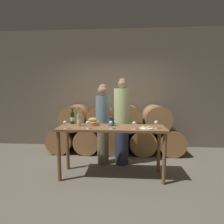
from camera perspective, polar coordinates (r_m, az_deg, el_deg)
ground_plane at (r=3.40m, az=-0.14°, el=-20.10°), size 10.00×10.00×0.00m
stone_wall_back at (r=4.91m, az=1.37°, el=7.43°), size 10.00×0.12×3.20m
barrel_stack at (r=4.48m, az=1.04°, el=-5.80°), size 3.36×0.82×1.21m
tasting_table at (r=3.13m, az=-0.14°, el=-7.22°), size 1.88×0.58×0.91m
person_left at (r=3.69m, az=-3.01°, el=-3.49°), size 0.30×0.30×1.69m
person_right at (r=3.66m, az=3.31°, el=-2.98°), size 0.34×0.34×1.80m
wine_bottle_red at (r=3.46m, az=-12.80°, el=-1.88°), size 0.08×0.08×0.33m
wine_bottle_white at (r=3.21m, az=-10.74°, el=-2.56°), size 0.08×0.08×0.32m
blue_crock at (r=3.18m, az=-0.23°, el=-3.29°), size 0.11×0.11×0.13m
bread_basket at (r=3.24m, az=-6.29°, el=-3.41°), size 0.23×0.23×0.14m
cheese_plate at (r=2.98m, az=11.07°, el=-5.23°), size 0.23×0.23×0.04m
wine_glass_far_left at (r=3.01m, az=-15.14°, el=-3.51°), size 0.06×0.06×0.14m
wine_glass_left at (r=2.93m, az=-7.99°, el=-3.64°), size 0.06×0.06×0.14m
wine_glass_center at (r=2.90m, az=-0.38°, el=-3.66°), size 0.06×0.06×0.14m
wine_glass_right at (r=2.88m, az=7.27°, el=-3.78°), size 0.06×0.06×0.14m
wine_glass_far_right at (r=3.02m, az=14.25°, el=-3.45°), size 0.06×0.06×0.14m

